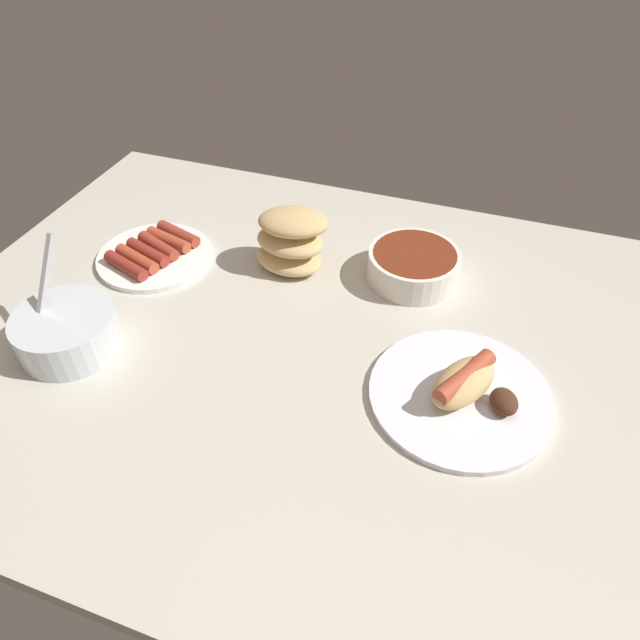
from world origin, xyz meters
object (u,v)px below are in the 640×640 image
Objects in this scene: plate_sausages at (154,254)px; bread_stack at (291,241)px; bowl_chili at (414,265)px; plate_hotdog_assembled at (463,391)px; bowl_coleslaw at (67,330)px.

bread_stack is at bearing -165.86° from plate_sausages.
bread_stack reaches higher than plate_sausages.
bowl_chili reaches higher than plate_sausages.
plate_sausages is (24.07, 6.07, -4.27)cm from bread_stack.
plate_hotdog_assembled is at bearing 148.44° from bread_stack.
bread_stack is 0.68× the size of plate_sausages.
bowl_coleslaw is at bearing 50.94° from bread_stack.
plate_hotdog_assembled is 58.92cm from plate_sausages.
bowl_coleslaw is at bearing 90.19° from plate_sausages.
bread_stack is at bearing 10.10° from bowl_chili.
bowl_chili is at bearing -169.90° from bread_stack.
plate_hotdog_assembled is at bearing -170.81° from bowl_coleslaw.
plate_hotdog_assembled is 1.24× the size of plate_sausages.
bread_stack is (33.10, -20.33, 3.80)cm from plate_hotdog_assembled.
bowl_coleslaw is 23.61cm from plate_sausages.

